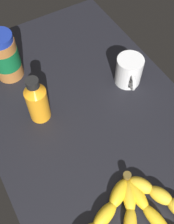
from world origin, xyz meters
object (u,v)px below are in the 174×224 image
(honey_bottle, at_px, (37,101))
(peanut_butter_jar, at_px, (5,57))
(banana_bunch, at_px, (136,212))
(coffee_mug, at_px, (129,71))

(honey_bottle, bearing_deg, peanut_butter_jar, 5.04)
(banana_bunch, distance_m, honey_bottle, 0.37)
(banana_bunch, distance_m, peanut_butter_jar, 0.56)
(banana_bunch, height_order, peanut_butter_jar, peanut_butter_jar)
(banana_bunch, bearing_deg, peanut_butter_jar, 9.44)
(peanut_butter_jar, distance_m, honey_bottle, 0.19)
(banana_bunch, relative_size, coffee_mug, 2.47)
(coffee_mug, bearing_deg, banana_bunch, 147.86)
(peanut_butter_jar, bearing_deg, coffee_mug, -124.76)
(banana_bunch, distance_m, coffee_mug, 0.40)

